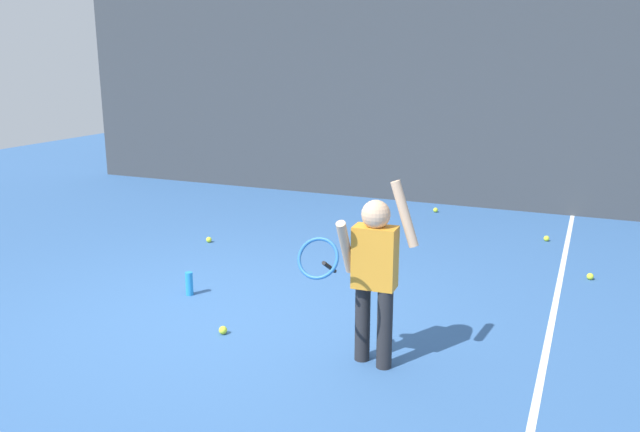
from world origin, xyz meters
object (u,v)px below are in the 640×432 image
(tennis_ball_4, at_px, (385,255))
(water_bottle, at_px, (189,284))
(tennis_ball_1, at_px, (223,330))
(tennis_ball_0, at_px, (436,210))
(tennis_ball_6, at_px, (590,276))
(tennis_ball_2, at_px, (209,240))
(tennis_ball_3, at_px, (546,238))
(tennis_player, at_px, (372,268))

(tennis_ball_4, bearing_deg, water_bottle, -126.98)
(tennis_ball_1, xyz_separation_m, tennis_ball_4, (0.59, 2.39, 0.00))
(tennis_ball_0, relative_size, tennis_ball_4, 1.00)
(tennis_ball_0, relative_size, tennis_ball_6, 1.00)
(water_bottle, relative_size, tennis_ball_0, 3.33)
(tennis_ball_1, relative_size, tennis_ball_2, 1.00)
(water_bottle, bearing_deg, tennis_ball_1, -40.18)
(tennis_ball_1, xyz_separation_m, tennis_ball_3, (2.16, 3.78, 0.00))
(tennis_ball_3, bearing_deg, tennis_ball_1, -119.69)
(tennis_player, bearing_deg, tennis_ball_1, 176.28)
(tennis_ball_3, height_order, tennis_ball_4, same)
(tennis_ball_6, bearing_deg, tennis_ball_0, 133.48)
(tennis_player, bearing_deg, tennis_ball_0, 95.13)
(tennis_ball_1, bearing_deg, tennis_ball_4, 76.06)
(tennis_ball_6, bearing_deg, tennis_player, -119.06)
(tennis_player, xyz_separation_m, water_bottle, (-1.98, 0.65, -0.62))
(tennis_ball_0, bearing_deg, tennis_ball_6, -46.52)
(tennis_player, distance_m, tennis_ball_1, 1.43)
(water_bottle, distance_m, tennis_ball_2, 1.72)
(tennis_ball_2, distance_m, tennis_ball_6, 4.19)
(tennis_ball_1, relative_size, tennis_ball_3, 1.00)
(water_bottle, relative_size, tennis_ball_2, 3.33)
(tennis_ball_2, bearing_deg, tennis_ball_0, 50.14)
(tennis_player, height_order, tennis_ball_3, tennis_player)
(tennis_ball_2, bearing_deg, tennis_ball_4, 6.21)
(tennis_ball_1, distance_m, tennis_ball_2, 2.64)
(tennis_player, height_order, tennis_ball_2, tennis_player)
(tennis_ball_1, xyz_separation_m, tennis_ball_2, (-1.51, 2.16, 0.00))
(tennis_ball_0, distance_m, tennis_ball_2, 3.30)
(tennis_ball_0, bearing_deg, water_bottle, -108.24)
(tennis_ball_0, height_order, tennis_ball_2, same)
(water_bottle, xyz_separation_m, tennis_ball_0, (1.34, 4.07, -0.08))
(tennis_ball_0, bearing_deg, tennis_ball_3, -30.43)
(tennis_player, height_order, tennis_ball_0, tennis_player)
(tennis_ball_4, distance_m, tennis_ball_6, 2.07)
(tennis_ball_1, distance_m, tennis_ball_6, 3.67)
(tennis_player, relative_size, tennis_ball_6, 20.46)
(tennis_ball_4, bearing_deg, tennis_ball_3, 41.70)
(tennis_player, xyz_separation_m, tennis_ball_0, (-0.64, 4.72, -0.69))
(tennis_ball_3, distance_m, tennis_ball_6, 1.36)
(tennis_player, height_order, tennis_ball_4, tennis_player)
(tennis_player, relative_size, tennis_ball_1, 20.46)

